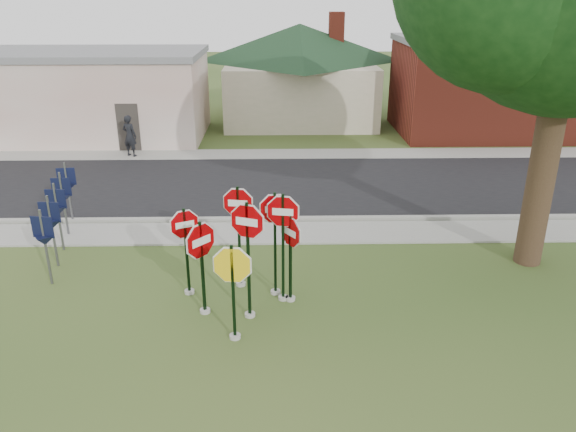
{
  "coord_description": "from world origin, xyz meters",
  "views": [
    {
      "loc": [
        0.7,
        -10.11,
        6.88
      ],
      "look_at": [
        0.95,
        2.0,
        1.99
      ],
      "focal_mm": 35.0,
      "sensor_mm": 36.0,
      "label": 1
    }
  ],
  "objects_px": {
    "stop_sign_yellow": "(233,280)",
    "stop_sign_left": "(202,255)",
    "stop_sign_center": "(248,244)",
    "pedestrian": "(130,136)"
  },
  "relations": [
    {
      "from": "stop_sign_center",
      "to": "stop_sign_left",
      "type": "distance_m",
      "value": 1.12
    },
    {
      "from": "stop_sign_yellow",
      "to": "stop_sign_left",
      "type": "relative_size",
      "value": 0.97
    },
    {
      "from": "stop_sign_yellow",
      "to": "stop_sign_left",
      "type": "distance_m",
      "value": 1.29
    },
    {
      "from": "stop_sign_left",
      "to": "pedestrian",
      "type": "xyz_separation_m",
      "value": [
        -4.76,
        13.03,
        -0.48
      ]
    },
    {
      "from": "stop_sign_center",
      "to": "pedestrian",
      "type": "distance_m",
      "value": 14.46
    },
    {
      "from": "stop_sign_yellow",
      "to": "stop_sign_left",
      "type": "xyz_separation_m",
      "value": [
        -0.76,
        1.05,
        0.07
      ]
    },
    {
      "from": "stop_sign_center",
      "to": "stop_sign_yellow",
      "type": "bearing_deg",
      "value": -107.99
    },
    {
      "from": "pedestrian",
      "to": "stop_sign_yellow",
      "type": "bearing_deg",
      "value": 135.75
    },
    {
      "from": "stop_sign_center",
      "to": "stop_sign_yellow",
      "type": "height_order",
      "value": "stop_sign_center"
    },
    {
      "from": "stop_sign_yellow",
      "to": "pedestrian",
      "type": "relative_size",
      "value": 1.26
    }
  ]
}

